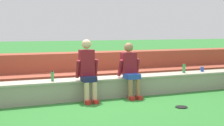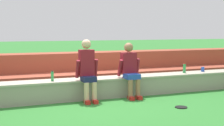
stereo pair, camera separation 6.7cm
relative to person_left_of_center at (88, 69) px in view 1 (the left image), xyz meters
The scene contains 9 objects.
ground_plane 0.76m from the person_left_of_center, 11.07° to the left, with size 80.00×80.00×0.00m, color #2D752D.
stone_seating_wall 0.59m from the person_left_of_center, 59.90° to the left, with size 9.15×0.56×0.48m.
brick_bleachers 1.69m from the person_left_of_center, 84.05° to the left, with size 12.77×1.41×0.98m.
person_left_of_center is the anchor object (origin of this frame).
person_center 1.08m from the person_left_of_center, ahead, with size 0.54×0.59×1.31m.
water_bottle_mid_right 2.81m from the person_left_of_center, ahead, with size 0.08×0.08×0.26m.
water_bottle_near_right 0.80m from the person_left_of_center, 162.01° to the left, with size 0.06×0.06×0.23m.
plastic_cup_middle 3.45m from the person_left_of_center, ahead, with size 0.09×0.09×0.13m, color blue.
frisbee 2.21m from the person_left_of_center, 37.82° to the right, with size 0.25×0.25×0.02m, color black.
Camera 1 is at (-2.24, -6.70, 1.61)m, focal length 49.98 mm.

